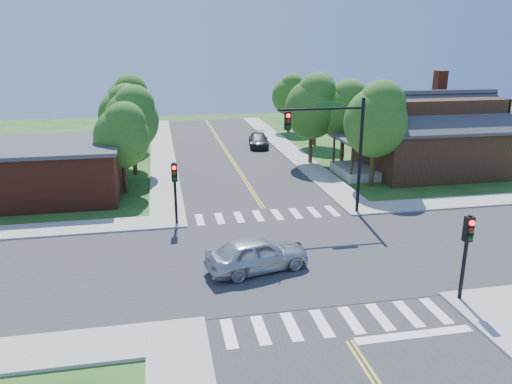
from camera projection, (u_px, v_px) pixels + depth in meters
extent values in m
plane|color=#214B17|center=(294.00, 257.00, 25.07)|extent=(100.00, 100.00, 0.00)
cube|color=#2D2D30|center=(294.00, 256.00, 25.07)|extent=(10.00, 90.00, 0.04)
cube|color=#2D2D30|center=(294.00, 256.00, 25.07)|extent=(90.00, 10.00, 0.04)
cube|color=#2D2D30|center=(294.00, 257.00, 25.07)|extent=(10.20, 10.20, 0.06)
cube|color=#9E9B93|center=(287.00, 148.00, 49.63)|extent=(2.20, 40.00, 0.14)
cube|color=#9E9B93|center=(163.00, 153.00, 47.37)|extent=(2.20, 40.00, 0.14)
cube|color=white|center=(200.00, 220.00, 30.10)|extent=(0.45, 2.00, 0.01)
cube|color=white|center=(220.00, 218.00, 30.32)|extent=(0.45, 2.00, 0.01)
cube|color=white|center=(239.00, 217.00, 30.54)|extent=(0.45, 2.00, 0.01)
cube|color=white|center=(258.00, 216.00, 30.77)|extent=(0.45, 2.00, 0.01)
cube|color=white|center=(277.00, 214.00, 30.99)|extent=(0.45, 2.00, 0.01)
cube|color=white|center=(296.00, 213.00, 31.21)|extent=(0.45, 2.00, 0.01)
cube|color=white|center=(314.00, 212.00, 31.43)|extent=(0.45, 2.00, 0.01)
cube|color=white|center=(332.00, 211.00, 31.65)|extent=(0.45, 2.00, 0.01)
cube|color=white|center=(229.00, 333.00, 18.47)|extent=(0.45, 2.00, 0.01)
cube|color=white|center=(261.00, 330.00, 18.69)|extent=(0.45, 2.00, 0.01)
cube|color=white|center=(292.00, 326.00, 18.91)|extent=(0.45, 2.00, 0.01)
cube|color=white|center=(322.00, 323.00, 19.14)|extent=(0.45, 2.00, 0.01)
cube|color=white|center=(351.00, 320.00, 19.36)|extent=(0.45, 2.00, 0.01)
cube|color=white|center=(380.00, 317.00, 19.58)|extent=(0.45, 2.00, 0.01)
cube|color=white|center=(408.00, 314.00, 19.80)|extent=(0.45, 2.00, 0.01)
cube|color=white|center=(436.00, 311.00, 20.02)|extent=(0.45, 2.00, 0.01)
cube|color=gold|center=(223.00, 148.00, 49.66)|extent=(0.10, 37.50, 0.01)
cube|color=gold|center=(225.00, 148.00, 49.70)|extent=(0.10, 37.50, 0.01)
cube|color=white|center=(414.00, 336.00, 18.41)|extent=(4.60, 0.45, 0.09)
cylinder|color=black|center=(360.00, 157.00, 30.30)|extent=(0.20, 0.20, 7.20)
cylinder|color=black|center=(321.00, 109.00, 28.94)|extent=(5.20, 0.14, 0.14)
cube|color=#19591E|center=(328.00, 105.00, 28.89)|extent=(1.40, 0.04, 0.30)
cube|color=black|center=(288.00, 121.00, 28.76)|extent=(0.34, 0.28, 1.05)
sphere|color=#FF0C0C|center=(288.00, 116.00, 28.50)|extent=(0.22, 0.22, 0.22)
sphere|color=#3F2605|center=(288.00, 121.00, 28.60)|extent=(0.22, 0.22, 0.22)
sphere|color=#05330F|center=(288.00, 127.00, 28.69)|extent=(0.22, 0.22, 0.22)
cylinder|color=black|center=(464.00, 259.00, 20.30)|extent=(0.16, 0.16, 3.80)
cube|color=black|center=(468.00, 229.00, 19.91)|extent=(0.34, 0.28, 1.05)
sphere|color=#FF0C0C|center=(472.00, 223.00, 19.66)|extent=(0.22, 0.22, 0.22)
sphere|color=#3F2605|center=(471.00, 231.00, 19.75)|extent=(0.22, 0.22, 0.22)
sphere|color=#05330F|center=(470.00, 238.00, 19.85)|extent=(0.22, 0.22, 0.22)
cylinder|color=black|center=(175.00, 195.00, 28.73)|extent=(0.16, 0.16, 3.80)
cube|color=black|center=(174.00, 172.00, 28.35)|extent=(0.34, 0.28, 1.05)
sphere|color=#FF0C0C|center=(174.00, 168.00, 28.09)|extent=(0.22, 0.22, 0.22)
sphere|color=#3F2605|center=(174.00, 173.00, 28.19)|extent=(0.22, 0.22, 0.22)
sphere|color=#05330F|center=(175.00, 179.00, 28.28)|extent=(0.22, 0.22, 0.22)
cube|color=#311D11|center=(429.00, 148.00, 40.61)|extent=(10.00, 8.00, 4.00)
cube|color=#9E9B93|center=(355.00, 171.00, 39.93)|extent=(2.60, 4.50, 0.70)
cylinder|color=#311D11|center=(352.00, 162.00, 37.49)|extent=(0.18, 0.18, 2.50)
cylinder|color=#311D11|center=(334.00, 151.00, 41.24)|extent=(0.18, 0.18, 2.50)
cube|color=#38383D|center=(357.00, 139.00, 39.17)|extent=(2.80, 4.80, 0.18)
cube|color=maroon|center=(436.00, 121.00, 43.90)|extent=(0.90, 0.90, 7.11)
cube|color=maroon|center=(45.00, 172.00, 34.32)|extent=(10.00, 8.00, 3.50)
cube|color=#38383D|center=(41.00, 145.00, 33.78)|extent=(10.40, 8.40, 0.25)
cylinder|color=#382314|center=(372.00, 167.00, 36.73)|extent=(0.34, 0.34, 2.90)
ellipsoid|color=#28601C|center=(375.00, 123.00, 35.77)|extent=(4.58, 4.35, 5.04)
sphere|color=#28601C|center=(382.00, 104.00, 35.23)|extent=(3.36, 3.36, 3.36)
cylinder|color=#382314|center=(342.00, 149.00, 43.33)|extent=(0.34, 0.34, 2.73)
ellipsoid|color=#28601C|center=(344.00, 113.00, 42.42)|extent=(4.32, 4.10, 4.75)
sphere|color=#28601C|center=(349.00, 98.00, 41.91)|extent=(3.17, 3.17, 3.17)
cylinder|color=#382314|center=(315.00, 132.00, 51.18)|extent=(0.34, 0.34, 2.75)
ellipsoid|color=#28601C|center=(316.00, 101.00, 50.27)|extent=(4.34, 4.13, 4.78)
sphere|color=#28601C|center=(320.00, 88.00, 49.75)|extent=(3.19, 3.19, 3.19)
cylinder|color=#382314|center=(288.00, 121.00, 58.75)|extent=(0.34, 0.34, 2.51)
ellipsoid|color=#28601C|center=(289.00, 96.00, 57.92)|extent=(3.96, 3.76, 4.36)
sphere|color=#28601C|center=(292.00, 86.00, 57.44)|extent=(2.90, 2.90, 2.90)
cylinder|color=#382314|center=(125.00, 176.00, 35.17)|extent=(0.34, 0.34, 2.42)
ellipsoid|color=#28601C|center=(122.00, 138.00, 34.37)|extent=(3.82, 3.63, 4.20)
sphere|color=#28601C|center=(125.00, 122.00, 33.90)|extent=(2.80, 2.80, 2.80)
cylinder|color=#382314|center=(127.00, 152.00, 42.15)|extent=(0.34, 0.34, 2.64)
ellipsoid|color=#28601C|center=(124.00, 117.00, 41.27)|extent=(4.16, 3.95, 4.58)
sphere|color=#28601C|center=(126.00, 102.00, 40.77)|extent=(3.05, 3.05, 3.05)
cylinder|color=#382314|center=(131.00, 135.00, 49.34)|extent=(0.34, 0.34, 2.72)
ellipsoid|color=#28601C|center=(128.00, 104.00, 48.43)|extent=(4.30, 4.09, 4.73)
sphere|color=#28601C|center=(131.00, 91.00, 47.92)|extent=(3.15, 3.15, 3.15)
cylinder|color=#382314|center=(132.00, 123.00, 57.66)|extent=(0.34, 0.34, 2.43)
ellipsoid|color=#28601C|center=(131.00, 99.00, 56.85)|extent=(3.84, 3.65, 4.23)
sphere|color=#28601C|center=(133.00, 89.00, 56.38)|extent=(2.82, 2.82, 2.82)
cylinder|color=#382314|center=(311.00, 147.00, 43.45)|extent=(0.34, 0.34, 2.91)
ellipsoid|color=#28601C|center=(312.00, 109.00, 42.48)|extent=(4.60, 4.37, 5.05)
sphere|color=#28601C|center=(316.00, 93.00, 41.94)|extent=(3.37, 3.37, 3.37)
cylinder|color=#382314|center=(134.00, 158.00, 39.95)|extent=(0.34, 0.34, 2.67)
ellipsoid|color=#28601C|center=(132.00, 121.00, 39.06)|extent=(4.21, 4.00, 4.63)
sphere|color=#28601C|center=(134.00, 105.00, 38.56)|extent=(3.09, 3.09, 3.09)
imported|color=silver|center=(257.00, 255.00, 23.34)|extent=(4.15, 5.75, 1.66)
imported|color=#282B2C|center=(259.00, 141.00, 50.28)|extent=(3.25, 5.21, 1.35)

